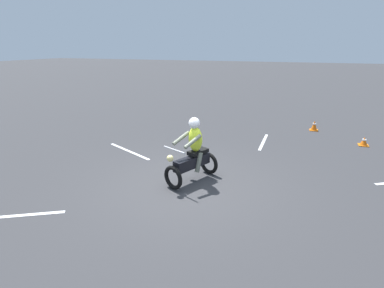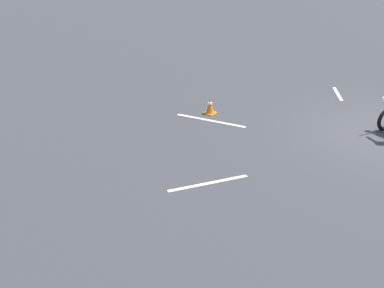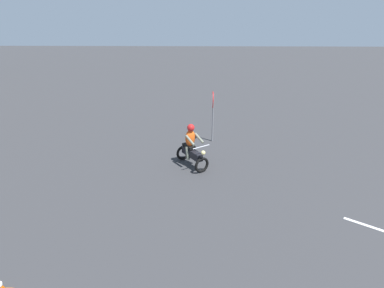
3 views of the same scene
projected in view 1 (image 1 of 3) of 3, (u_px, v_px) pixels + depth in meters
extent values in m
plane|color=#333335|center=(186.00, 185.00, 7.49)|extent=(120.00, 120.00, 0.00)
torus|color=black|center=(173.00, 178.00, 7.19)|extent=(0.34, 0.59, 0.60)
torus|color=black|center=(209.00, 163.00, 8.08)|extent=(0.34, 0.59, 0.60)
cube|color=black|center=(192.00, 162.00, 7.57)|extent=(1.10, 0.67, 0.28)
cube|color=black|center=(198.00, 152.00, 7.65)|extent=(0.62, 0.47, 0.10)
cylinder|color=silver|center=(174.00, 150.00, 7.01)|extent=(0.32, 0.65, 0.04)
sphere|color=#F2E08C|center=(170.00, 158.00, 6.98)|extent=(0.21, 0.21, 0.16)
ellipsoid|color=#D8F233|center=(195.00, 139.00, 7.46)|extent=(0.42, 0.48, 0.64)
cylinder|color=slate|center=(181.00, 138.00, 7.38)|extent=(0.54, 0.31, 0.27)
cylinder|color=slate|center=(193.00, 142.00, 7.11)|extent=(0.54, 0.31, 0.27)
cylinder|color=slate|center=(191.00, 160.00, 7.73)|extent=(0.27, 0.21, 0.51)
cylinder|color=slate|center=(199.00, 162.00, 7.54)|extent=(0.27, 0.21, 0.51)
sphere|color=white|center=(194.00, 123.00, 7.30)|extent=(0.37, 0.37, 0.28)
cube|color=orange|center=(314.00, 130.00, 12.26)|extent=(0.32, 0.32, 0.03)
cone|color=orange|center=(314.00, 125.00, 12.20)|extent=(0.24, 0.24, 0.39)
cylinder|color=white|center=(314.00, 124.00, 12.18)|extent=(0.13, 0.13, 0.05)
cube|color=orange|center=(363.00, 145.00, 10.43)|extent=(0.32, 0.32, 0.03)
cone|color=orange|center=(364.00, 141.00, 10.38)|extent=(0.24, 0.24, 0.28)
cylinder|color=white|center=(364.00, 140.00, 10.36)|extent=(0.13, 0.13, 0.05)
cube|color=silver|center=(263.00, 142.00, 10.82)|extent=(1.97, 0.10, 0.01)
cube|color=silver|center=(129.00, 151.00, 9.87)|extent=(1.01, 2.03, 0.01)
cube|color=silver|center=(31.00, 214.00, 6.18)|extent=(0.75, 1.21, 0.01)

